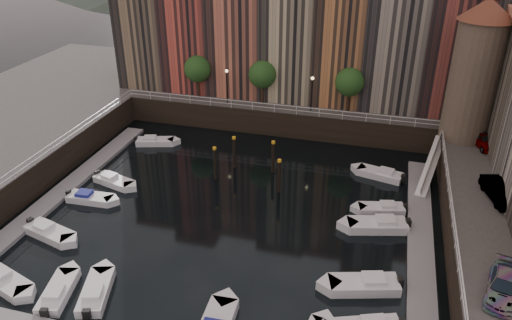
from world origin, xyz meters
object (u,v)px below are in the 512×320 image
(boat_left_1, at_px, (49,232))
(car_b, at_px, (500,193))
(mooring_pilings, at_px, (250,163))
(car_a, at_px, (484,140))
(corner_tower, at_px, (476,69))
(gangway, at_px, (431,163))
(boat_left_2, at_px, (89,198))
(boat_left_0, at_px, (5,281))
(car_c, at_px, (504,287))

(boat_left_1, height_order, car_b, car_b)
(mooring_pilings, distance_m, car_a, 22.95)
(corner_tower, height_order, car_a, corner_tower)
(gangway, relative_size, car_b, 1.80)
(gangway, relative_size, mooring_pilings, 1.20)
(gangway, distance_m, boat_left_2, 32.45)
(boat_left_0, xyz_separation_m, car_c, (32.94, 4.69, 3.30))
(boat_left_1, bearing_deg, car_b, 31.58)
(car_c, bearing_deg, car_b, 96.95)
(boat_left_0, distance_m, car_c, 33.44)
(corner_tower, relative_size, mooring_pilings, 1.99)
(car_b, bearing_deg, car_c, -111.72)
(gangway, xyz_separation_m, car_b, (4.71, -7.44, 1.84))
(boat_left_0, relative_size, boat_left_2, 1.09)
(boat_left_1, height_order, car_a, car_a)
(boat_left_1, distance_m, boat_left_2, 5.58)
(gangway, xyz_separation_m, mooring_pilings, (-17.07, -4.06, -0.27))
(corner_tower, bearing_deg, boat_left_1, -146.08)
(mooring_pilings, relative_size, boat_left_0, 1.42)
(corner_tower, height_order, boat_left_1, corner_tower)
(corner_tower, distance_m, boat_left_1, 41.17)
(corner_tower, distance_m, mooring_pilings, 23.35)
(car_a, bearing_deg, boat_left_0, -160.63)
(boat_left_0, distance_m, car_a, 43.56)
(car_c, bearing_deg, car_a, 99.99)
(boat_left_1, distance_m, car_c, 33.78)
(boat_left_1, bearing_deg, boat_left_2, 102.29)
(car_a, bearing_deg, car_c, -112.04)
(corner_tower, xyz_separation_m, boat_left_1, (-33.18, -22.31, -9.82))
(mooring_pilings, distance_m, boat_left_0, 23.43)
(gangway, height_order, car_b, car_b)
(boat_left_1, bearing_deg, boat_left_0, -68.71)
(corner_tower, bearing_deg, car_a, -43.69)
(mooring_pilings, bearing_deg, boat_left_1, -133.84)
(corner_tower, xyz_separation_m, car_a, (1.85, -1.77, -6.44))
(mooring_pilings, bearing_deg, car_b, -8.83)
(boat_left_2, relative_size, car_a, 1.01)
(corner_tower, height_order, boat_left_0, corner_tower)
(mooring_pilings, relative_size, boat_left_1, 1.41)
(boat_left_0, relative_size, car_a, 1.11)
(mooring_pilings, bearing_deg, gangway, 13.38)
(mooring_pilings, relative_size, car_a, 1.57)
(boat_left_2, relative_size, car_b, 0.97)
(car_a, bearing_deg, boat_left_1, -167.90)
(boat_left_1, xyz_separation_m, car_b, (34.99, 10.37, 3.39))
(mooring_pilings, height_order, boat_left_1, mooring_pilings)
(boat_left_2, distance_m, car_a, 38.00)
(gangway, relative_size, car_c, 1.80)
(boat_left_0, bearing_deg, boat_left_1, 114.23)
(gangway, bearing_deg, car_c, -80.15)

